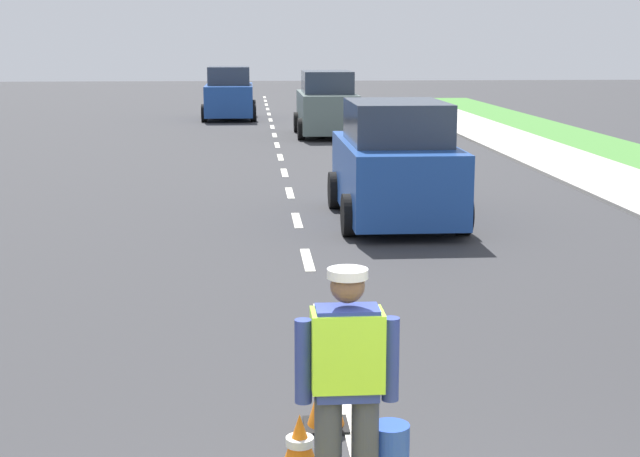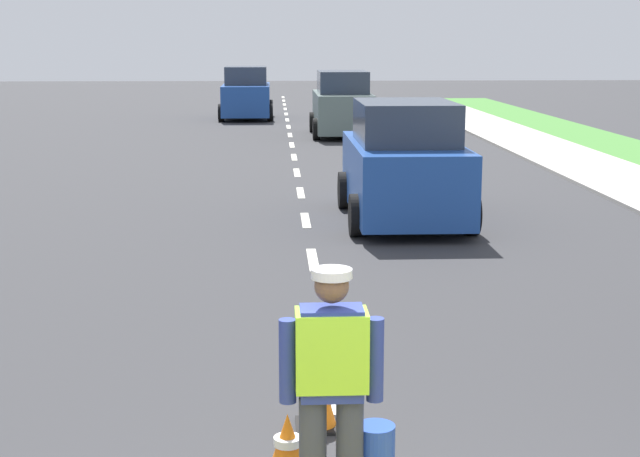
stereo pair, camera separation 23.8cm
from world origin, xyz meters
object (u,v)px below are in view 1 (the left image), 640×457
(car_outgoing_far, at_px, (327,106))
(traffic_cone_near, at_px, (326,396))
(car_oncoming_third, at_px, (229,95))
(road_worker, at_px, (351,380))
(car_outgoing_ahead, at_px, (395,166))
(traffic_cone_far, at_px, (300,447))

(car_outgoing_far, bearing_deg, traffic_cone_near, -94.61)
(traffic_cone_near, relative_size, car_outgoing_far, 0.13)
(traffic_cone_near, distance_m, car_oncoming_third, 30.62)
(road_worker, height_order, car_outgoing_far, car_outgoing_far)
(road_worker, bearing_deg, car_outgoing_ahead, 79.78)
(car_outgoing_ahead, xyz_separation_m, car_oncoming_third, (-3.29, 21.77, -0.00))
(traffic_cone_near, relative_size, traffic_cone_far, 1.11)
(road_worker, relative_size, car_outgoing_far, 0.40)
(car_outgoing_ahead, bearing_deg, traffic_cone_far, -102.48)
(car_outgoing_far, distance_m, car_oncoming_third, 7.68)
(car_outgoing_ahead, bearing_deg, traffic_cone_near, -102.10)
(traffic_cone_near, xyz_separation_m, traffic_cone_far, (-0.26, -0.89, -0.03))
(traffic_cone_near, height_order, car_oncoming_third, car_oncoming_third)
(car_outgoing_ahead, relative_size, car_oncoming_third, 1.04)
(car_outgoing_ahead, bearing_deg, road_worker, -100.22)
(road_worker, height_order, car_outgoing_ahead, car_outgoing_ahead)
(traffic_cone_near, bearing_deg, car_outgoing_far, 85.39)
(traffic_cone_far, bearing_deg, traffic_cone_near, 73.81)
(traffic_cone_near, distance_m, traffic_cone_far, 0.92)
(traffic_cone_near, height_order, car_outgoing_ahead, car_outgoing_ahead)
(car_oncoming_third, bearing_deg, traffic_cone_near, -87.39)
(traffic_cone_far, bearing_deg, car_oncoming_third, 92.07)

